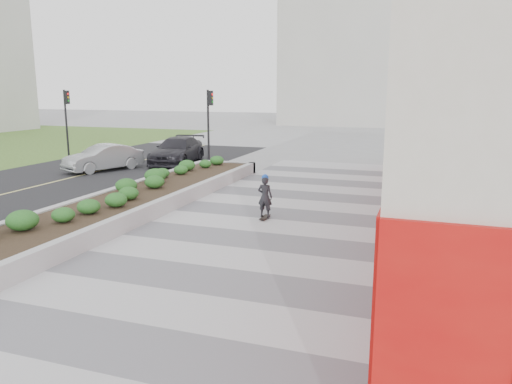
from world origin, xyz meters
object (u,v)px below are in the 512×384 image
car_dark (177,151)px  traffic_signal_near (209,116)px  skateboarder (265,196)px  planter (132,198)px  car_silver (103,158)px  traffic_signal_far (67,114)px

car_dark → traffic_signal_near: bearing=-14.2°
traffic_signal_near → skateboarder: traffic_signal_near is taller
planter → traffic_signal_near: size_ratio=4.29×
traffic_signal_near → car_silver: bearing=-143.2°
car_silver → traffic_signal_far: bearing=170.6°
traffic_signal_near → car_silver: traffic_signal_near is taller
car_dark → planter: bearing=-78.3°
traffic_signal_near → car_dark: (-2.18, 0.22, -2.01)m
skateboarder → car_silver: size_ratio=0.36×
car_dark → skateboarder: bearing=-58.0°
traffic_signal_near → car_silver: size_ratio=1.01×
planter → traffic_signal_far: 15.00m
planter → traffic_signal_far: size_ratio=4.29×
skateboarder → car_dark: (-8.79, 10.37, -0.02)m
car_silver → traffic_signal_near: bearing=59.8°
traffic_signal_near → traffic_signal_far: 9.21m
car_dark → traffic_signal_far: bearing=177.6°
traffic_signal_near → skateboarder: size_ratio=2.78×
traffic_signal_far → car_dark: bearing=5.9°
traffic_signal_near → skateboarder: (6.61, -10.14, -1.99)m
traffic_signal_far → skateboarder: bearing=-31.4°
car_silver → planter: bearing=-25.2°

